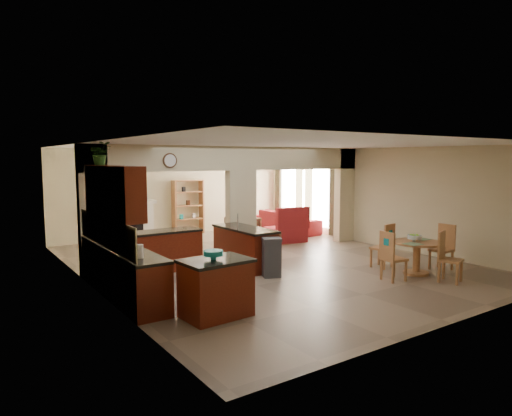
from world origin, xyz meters
TOP-DOWN VIEW (x-y plane):
  - floor at (0.00, 0.00)m, footprint 10.00×10.00m
  - ceiling at (0.00, 0.00)m, footprint 10.00×10.00m
  - wall_back at (0.00, 5.00)m, footprint 8.00×0.00m
  - wall_front at (0.00, -5.00)m, footprint 8.00×0.00m
  - wall_left at (-4.00, 0.00)m, footprint 0.00×10.00m
  - wall_right at (4.00, 0.00)m, footprint 0.00×10.00m
  - partition_left_pier at (-3.70, 1.00)m, footprint 0.60×0.25m
  - partition_center_pier at (0.00, 1.00)m, footprint 0.80×0.25m
  - partition_right_pier at (3.70, 1.00)m, footprint 0.60×0.25m
  - partition_header at (0.00, 1.00)m, footprint 8.00×0.25m
  - kitchen_counter at (-3.26, -0.25)m, footprint 2.52×3.29m
  - upper_cabinets at (-3.82, -0.80)m, footprint 0.35×2.40m
  - peninsula at (-0.60, -0.11)m, footprint 0.70×1.85m
  - wall_clock at (-2.00, 0.85)m, footprint 0.34×0.03m
  - rug at (1.20, 2.10)m, footprint 1.60×1.30m
  - fireplace at (-1.60, 4.83)m, footprint 1.60×0.35m
  - shelving_unit at (0.35, 4.82)m, footprint 1.00×0.32m
  - window_a at (3.97, 2.30)m, footprint 0.02×0.90m
  - window_b at (3.97, 4.00)m, footprint 0.02×0.90m
  - glazed_door at (3.97, 3.15)m, footprint 0.02×0.70m
  - drape_a_left at (3.93, 1.70)m, footprint 0.10×0.28m
  - drape_a_right at (3.93, 2.90)m, footprint 0.10×0.28m
  - drape_b_left at (3.93, 3.40)m, footprint 0.10×0.28m
  - drape_b_right at (3.93, 4.60)m, footprint 0.10×0.28m
  - ceiling_fan at (1.50, 3.00)m, footprint 1.00×1.00m
  - kitchen_island at (-2.82, -2.70)m, footprint 1.11×0.83m
  - teal_bowl at (-2.86, -2.69)m, footprint 0.31×0.31m
  - trash_can at (-0.65, -1.22)m, footprint 0.45×0.43m
  - dining_table at (2.07, -2.81)m, footprint 1.05×1.05m
  - fruit_bowl at (2.03, -2.77)m, footprint 0.30×0.30m
  - sofa at (3.30, 3.29)m, footprint 2.52×1.05m
  - chaise at (2.18, 1.92)m, footprint 1.19×1.03m
  - armchair at (1.04, 2.56)m, footprint 0.86×0.88m
  - ottoman at (1.72, 1.80)m, footprint 0.64×0.64m
  - plant at (-3.82, -0.12)m, footprint 0.44×0.39m
  - chair_north at (1.96, -2.05)m, footprint 0.48×0.48m
  - chair_east at (2.94, -2.87)m, footprint 0.44×0.43m
  - chair_south at (2.06, -3.52)m, footprint 0.53×0.53m
  - chair_west at (1.15, -2.86)m, footprint 0.48×0.48m

SIDE VIEW (x-z plane):
  - floor at x=0.00m, z-range 0.00..0.00m
  - rug at x=1.20m, z-range 0.00..0.01m
  - ottoman at x=1.72m, z-range 0.00..0.36m
  - chaise at x=2.18m, z-range 0.00..0.43m
  - sofa at x=3.30m, z-range 0.00..0.73m
  - trash_can at x=-0.65m, z-range 0.00..0.77m
  - armchair at x=1.04m, z-range 0.00..0.77m
  - peninsula at x=-0.60m, z-range 0.00..0.91m
  - kitchen_island at x=-2.82m, z-range 0.00..0.92m
  - kitchen_counter at x=-3.26m, z-range -0.27..1.20m
  - dining_table at x=2.07m, z-range 0.12..0.84m
  - chair_north at x=1.96m, z-range 0.04..1.07m
  - chair_east at x=2.94m, z-range 0.04..1.07m
  - chair_south at x=2.06m, z-range 0.04..1.07m
  - chair_west at x=1.15m, z-range 0.04..1.07m
  - fireplace at x=-1.60m, z-range 0.01..1.21m
  - fruit_bowl at x=2.03m, z-range 0.72..0.88m
  - shelving_unit at x=0.35m, z-range 0.00..1.80m
  - teal_bowl at x=-2.86m, z-range 0.92..1.07m
  - glazed_door at x=3.97m, z-range 0.00..2.10m
  - partition_center_pier at x=0.00m, z-range 0.00..2.20m
  - drape_a_left at x=3.93m, z-range 0.05..2.35m
  - drape_a_right at x=3.93m, z-range 0.05..2.35m
  - drape_b_left at x=3.93m, z-range 0.05..2.35m
  - drape_b_right at x=3.93m, z-range 0.05..2.35m
  - window_a at x=3.97m, z-range 0.25..2.15m
  - window_b at x=3.97m, z-range 0.25..2.15m
  - partition_left_pier at x=-3.70m, z-range 0.00..2.80m
  - partition_right_pier at x=3.70m, z-range 0.00..2.80m
  - wall_back at x=0.00m, z-range -2.60..5.40m
  - wall_front at x=0.00m, z-range -2.60..5.40m
  - wall_left at x=-4.00m, z-range -3.60..6.40m
  - wall_right at x=4.00m, z-range -3.60..6.40m
  - upper_cabinets at x=-3.82m, z-range 1.47..2.37m
  - wall_clock at x=-2.00m, z-range 2.28..2.62m
  - partition_header at x=0.00m, z-range 2.20..2.80m
  - ceiling_fan at x=1.50m, z-range 2.51..2.61m
  - plant at x=-3.82m, z-range 2.37..2.81m
  - ceiling at x=0.00m, z-range 2.80..2.80m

